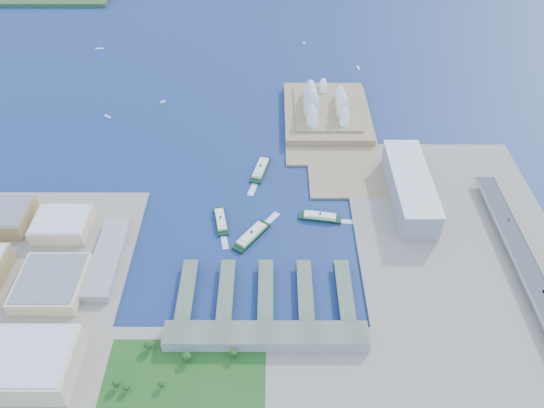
{
  "coord_description": "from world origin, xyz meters",
  "views": [
    {
      "loc": [
        21.61,
        -437.84,
        447.65
      ],
      "look_at": [
        20.47,
        50.63,
        18.0
      ],
      "focal_mm": 35.0,
      "sensor_mm": 36.0,
      "label": 1
    }
  ],
  "objects_px": {
    "ferry_d": "(320,216)",
    "car_c": "(509,220)",
    "ferry_c": "(252,234)",
    "toaster_building": "(410,187)",
    "ferry_b": "(261,168)",
    "car_b": "(544,292)",
    "ferry_a": "(221,219)",
    "opera_house": "(327,99)"
  },
  "relations": [
    {
      "from": "toaster_building",
      "to": "opera_house",
      "type": "bearing_deg",
      "value": 114.23
    },
    {
      "from": "ferry_a",
      "to": "car_c",
      "type": "relative_size",
      "value": 11.49
    },
    {
      "from": "opera_house",
      "to": "car_c",
      "type": "height_order",
      "value": "opera_house"
    },
    {
      "from": "toaster_building",
      "to": "ferry_d",
      "type": "xyz_separation_m",
      "value": [
        -115.14,
        -36.17,
        -15.54
      ]
    },
    {
      "from": "opera_house",
      "to": "ferry_c",
      "type": "height_order",
      "value": "opera_house"
    },
    {
      "from": "ferry_c",
      "to": "car_c",
      "type": "distance_m",
      "value": 308.22
    },
    {
      "from": "car_b",
      "to": "car_c",
      "type": "distance_m",
      "value": 109.8
    },
    {
      "from": "car_b",
      "to": "car_c",
      "type": "bearing_deg",
      "value": 90.0
    },
    {
      "from": "toaster_building",
      "to": "ferry_b",
      "type": "xyz_separation_m",
      "value": [
        -190.46,
        60.32,
        -14.97
      ]
    },
    {
      "from": "ferry_c",
      "to": "ferry_d",
      "type": "height_order",
      "value": "ferry_c"
    },
    {
      "from": "ferry_a",
      "to": "ferry_b",
      "type": "height_order",
      "value": "ferry_b"
    },
    {
      "from": "ferry_c",
      "to": "ferry_d",
      "type": "xyz_separation_m",
      "value": [
        83.55,
        33.29,
        -0.55
      ]
    },
    {
      "from": "opera_house",
      "to": "car_c",
      "type": "xyz_separation_m",
      "value": [
        199.0,
        -254.32,
        -16.51
      ]
    },
    {
      "from": "ferry_a",
      "to": "car_c",
      "type": "xyz_separation_m",
      "value": [
        346.5,
        -11.46,
        10.7
      ]
    },
    {
      "from": "toaster_building",
      "to": "ferry_c",
      "type": "bearing_deg",
      "value": -160.73
    },
    {
      "from": "toaster_building",
      "to": "ferry_a",
      "type": "distance_m",
      "value": 241.85
    },
    {
      "from": "opera_house",
      "to": "ferry_b",
      "type": "xyz_separation_m",
      "value": [
        -100.46,
        -139.68,
        -26.47
      ]
    },
    {
      "from": "ferry_d",
      "to": "car_c",
      "type": "height_order",
      "value": "car_c"
    },
    {
      "from": "opera_house",
      "to": "ferry_a",
      "type": "relative_size",
      "value": 3.56
    },
    {
      "from": "ferry_b",
      "to": "ferry_d",
      "type": "height_order",
      "value": "ferry_b"
    },
    {
      "from": "ferry_a",
      "to": "ferry_b",
      "type": "relative_size",
      "value": 0.87
    },
    {
      "from": "opera_house",
      "to": "ferry_a",
      "type": "height_order",
      "value": "opera_house"
    },
    {
      "from": "ferry_b",
      "to": "ferry_d",
      "type": "distance_m",
      "value": 122.41
    },
    {
      "from": "ferry_a",
      "to": "car_b",
      "type": "xyz_separation_m",
      "value": [
        346.5,
        -121.26,
        10.78
      ]
    },
    {
      "from": "ferry_a",
      "to": "ferry_d",
      "type": "distance_m",
      "value": 122.54
    },
    {
      "from": "ferry_a",
      "to": "ferry_c",
      "type": "height_order",
      "value": "ferry_c"
    },
    {
      "from": "ferry_d",
      "to": "ferry_c",
      "type": "bearing_deg",
      "value": 120.8
    },
    {
      "from": "ferry_a",
      "to": "car_c",
      "type": "distance_m",
      "value": 346.85
    },
    {
      "from": "ferry_b",
      "to": "ferry_c",
      "type": "height_order",
      "value": "ferry_b"
    },
    {
      "from": "opera_house",
      "to": "ferry_a",
      "type": "xyz_separation_m",
      "value": [
        -147.5,
        -242.86,
        -27.21
      ]
    },
    {
      "from": "opera_house",
      "to": "ferry_d",
      "type": "bearing_deg",
      "value": -96.08
    },
    {
      "from": "ferry_c",
      "to": "car_c",
      "type": "height_order",
      "value": "car_c"
    },
    {
      "from": "ferry_d",
      "to": "car_c",
      "type": "relative_size",
      "value": 11.91
    },
    {
      "from": "ferry_b",
      "to": "car_b",
      "type": "distance_m",
      "value": 374.36
    },
    {
      "from": "ferry_d",
      "to": "car_b",
      "type": "bearing_deg",
      "value": -110.65
    },
    {
      "from": "ferry_c",
      "to": "opera_house",
      "type": "bearing_deg",
      "value": -76.64
    },
    {
      "from": "car_c",
      "to": "opera_house",
      "type": "bearing_deg",
      "value": -51.96
    },
    {
      "from": "ferry_b",
      "to": "toaster_building",
      "type": "bearing_deg",
      "value": -3.76
    },
    {
      "from": "ferry_a",
      "to": "car_b",
      "type": "bearing_deg",
      "value": -30.74
    },
    {
      "from": "car_c",
      "to": "ferry_d",
      "type": "bearing_deg",
      "value": -4.63
    },
    {
      "from": "ferry_c",
      "to": "car_b",
      "type": "xyz_separation_m",
      "value": [
        307.69,
        -94.65,
        10.06
      ]
    },
    {
      "from": "ferry_d",
      "to": "car_c",
      "type": "distance_m",
      "value": 225.12
    }
  ]
}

